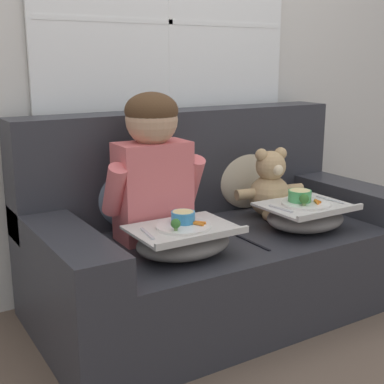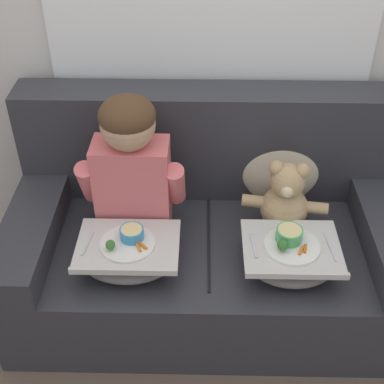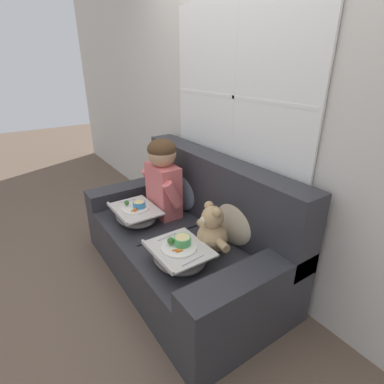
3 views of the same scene
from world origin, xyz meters
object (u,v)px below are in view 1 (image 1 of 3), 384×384
Objects in this scene: throw_pillow_behind_child at (132,187)px; lap_tray_child at (183,240)px; lap_tray_teddy at (305,215)px; child_figure at (152,160)px; couch at (213,240)px; throw_pillow_behind_teddy at (245,172)px; teddy_bear at (270,188)px.

throw_pillow_behind_child is 0.99× the size of lap_tray_child.
throw_pillow_behind_child is 0.85m from lap_tray_teddy.
child_figure is (-0.00, -0.22, 0.17)m from throw_pillow_behind_child.
couch is 0.48m from throw_pillow_behind_teddy.
child_figure is 1.70× the size of teddy_bear.
throw_pillow_behind_child is 0.72m from teddy_bear.
lap_tray_child is (-0.69, -0.49, -0.13)m from throw_pillow_behind_teddy.
throw_pillow_behind_teddy is 0.23m from teddy_bear.
throw_pillow_behind_child is 1.09× the size of teddy_bear.
throw_pillow_behind_teddy is 0.50m from lap_tray_teddy.
lap_tray_child is (0.00, -0.49, -0.13)m from throw_pillow_behind_child.
lap_tray_teddy is (0.00, -0.27, -0.08)m from teddy_bear.
child_figure reaches higher than throw_pillow_behind_teddy.
lap_tray_teddy is (0.34, -0.29, 0.15)m from couch.
lap_tray_child is at bearing -179.96° from lap_tray_teddy.
teddy_bear reaches higher than lap_tray_child.
throw_pillow_behind_child is 1.04× the size of throw_pillow_behind_teddy.
couch is at bearing 3.41° from child_figure.
throw_pillow_behind_teddy is at bearing 0.00° from throw_pillow_behind_child.
throw_pillow_behind_child reaches higher than lap_tray_child.
couch reaches higher than throw_pillow_behind_child.
teddy_bear is (0.69, -0.00, -0.21)m from child_figure.
couch is 0.48m from throw_pillow_behind_child.
lap_tray_teddy is at bearing -35.37° from throw_pillow_behind_child.
lap_tray_child is 1.06× the size of lap_tray_teddy.
child_figure is (-0.69, -0.22, 0.17)m from throw_pillow_behind_teddy.
child_figure reaches higher than throw_pillow_behind_child.
couch is at bearing 175.96° from teddy_bear.
teddy_bear is at bearing -0.31° from child_figure.
child_figure is at bearing 90.05° from lap_tray_child.
lap_tray_teddy is (0.69, 0.00, 0.00)m from lap_tray_child.
couch is at bearing 139.81° from lap_tray_teddy.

